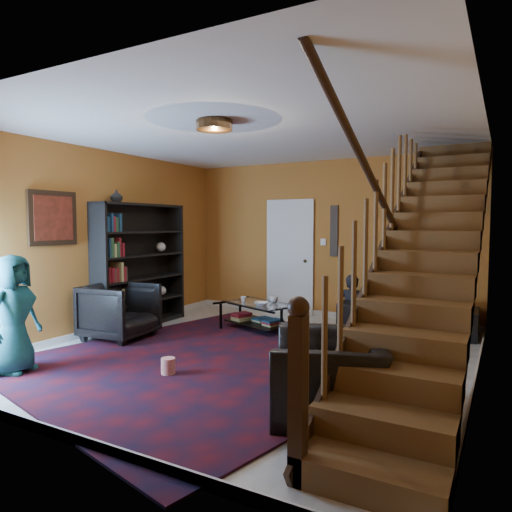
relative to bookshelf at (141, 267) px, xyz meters
The scene contains 21 objects.
floor 2.66m from the bookshelf, 14.01° to the right, with size 5.50×5.50×0.00m, color beige.
room 1.59m from the bookshelf, 34.27° to the left, with size 5.50×5.50×5.50m.
staircase 4.59m from the bookshelf, ahead, with size 0.95×5.02×3.18m.
bookshelf is the anchor object (origin of this frame).
door 2.73m from the bookshelf, 51.26° to the left, with size 0.82×0.05×2.05m, color silver.
framed_picture 1.70m from the bookshelf, 96.28° to the right, with size 0.04×0.74×0.74m, color maroon.
wall_hanging 3.38m from the bookshelf, 39.82° to the left, with size 0.14×0.03×0.90m, color black.
ceiling_fixture 3.30m from the bookshelf, 30.20° to the right, with size 0.40×0.40×0.10m, color #3F2814.
rug 2.58m from the bookshelf, 24.58° to the right, with size 3.89×4.45×0.02m, color #450C13.
sofa 4.31m from the bookshelf, 23.53° to the left, with size 2.04×0.80×0.59m, color black.
armchair_left 1.06m from the bookshelf, 66.91° to the right, with size 0.87×0.90×0.82m, color black.
armchair_right 4.38m from the bookshelf, 25.73° to the right, with size 1.07×0.93×0.70m, color black.
person_adult_a 3.56m from the bookshelf, 30.20° to the left, with size 0.47×0.31×1.29m, color black.
person_adult_b 4.35m from the bookshelf, 24.14° to the left, with size 0.63×0.49×1.31m, color black.
person_child 2.57m from the bookshelf, 79.72° to the right, with size 0.65×0.42×1.34m, color #19555F.
coffee_table 2.09m from the bookshelf, 19.48° to the left, with size 1.28×1.02×0.43m.
cup_a 2.24m from the bookshelf, 21.50° to the left, with size 0.13×0.13×0.11m, color #999999.
cup_b 1.77m from the bookshelf, 21.61° to the left, with size 0.09×0.09×0.09m, color #999999.
bowl 2.10m from the bookshelf, 13.50° to the left, with size 0.22×0.22×0.05m, color #999999.
vase 1.24m from the bookshelf, 90.00° to the right, with size 0.18×0.18×0.19m, color #999999.
popcorn_bucket 2.80m from the bookshelf, 41.06° to the right, with size 0.16×0.16×0.18m, color red.
Camera 1 is at (2.83, -5.00, 1.67)m, focal length 32.00 mm.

